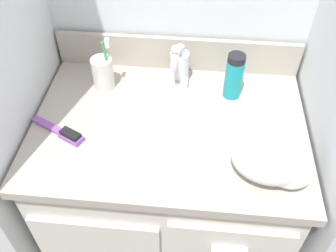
{
  "coord_description": "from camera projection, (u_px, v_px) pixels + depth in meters",
  "views": [
    {
      "loc": [
        0.07,
        -0.77,
        1.53
      ],
      "look_at": [
        0.0,
        -0.03,
        0.76
      ],
      "focal_mm": 40.0,
      "sensor_mm": 36.0,
      "label": 1
    }
  ],
  "objects": [
    {
      "name": "hairbrush",
      "position": [
        64.0,
        133.0,
        1.07
      ],
      "size": [
        0.17,
        0.11,
        0.03
      ],
      "rotation": [
        0.0,
        0.0,
        -0.46
      ],
      "color": "purple",
      "rests_on": "vanity"
    },
    {
      "name": "sink_faucet",
      "position": [
        175.0,
        71.0,
        1.21
      ],
      "size": [
        0.09,
        0.09,
        0.14
      ],
      "color": "silver",
      "rests_on": "vanity"
    },
    {
      "name": "vanity",
      "position": [
        168.0,
        192.0,
        1.36
      ],
      "size": [
        0.81,
        0.59,
        0.74
      ],
      "color": "silver",
      "rests_on": "ground_plane"
    },
    {
      "name": "shaving_cream_can",
      "position": [
        234.0,
        76.0,
        1.15
      ],
      "size": [
        0.06,
        0.06,
        0.15
      ],
      "color": "teal",
      "rests_on": "vanity"
    },
    {
      "name": "ground_plane",
      "position": [
        169.0,
        241.0,
        1.64
      ],
      "size": [
        6.0,
        6.0,
        0.0
      ],
      "primitive_type": "plane",
      "color": "#4C4742"
    },
    {
      "name": "backsplash",
      "position": [
        177.0,
        53.0,
        1.26
      ],
      "size": [
        0.81,
        0.02,
        0.12
      ],
      "color": "#B2A899",
      "rests_on": "vanity"
    },
    {
      "name": "soap_dispenser",
      "position": [
        180.0,
        66.0,
        1.21
      ],
      "size": [
        0.06,
        0.06,
        0.14
      ],
      "color": "white",
      "rests_on": "vanity"
    },
    {
      "name": "toothbrush_cup",
      "position": [
        103.0,
        73.0,
        1.19
      ],
      "size": [
        0.07,
        0.07,
        0.18
      ],
      "color": "silver",
      "rests_on": "vanity"
    },
    {
      "name": "hand_towel",
      "position": [
        275.0,
        160.0,
        0.96
      ],
      "size": [
        0.21,
        0.17,
        0.1
      ],
      "color": "white",
      "rests_on": "vanity"
    }
  ]
}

